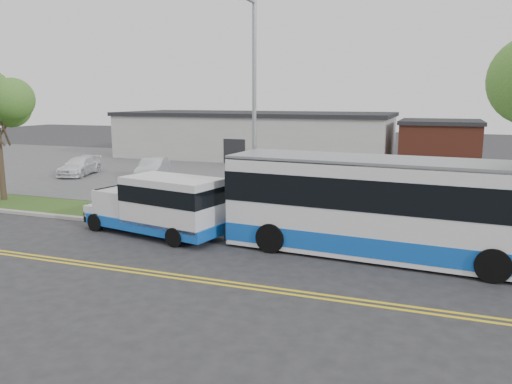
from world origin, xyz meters
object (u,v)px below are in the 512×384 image
at_px(streetlight_near, 254,108).
at_px(pedestrian, 151,190).
at_px(parked_car_a, 153,169).
at_px(parked_car_b, 80,166).
at_px(shuttle_bus, 161,204).
at_px(transit_bus, 402,209).

relative_size(streetlight_near, pedestrian, 4.96).
relative_size(pedestrian, parked_car_a, 0.43).
relative_size(parked_car_a, parked_car_b, 0.99).
height_order(streetlight_near, parked_car_a, streetlight_near).
distance_m(streetlight_near, pedestrian, 7.44).
xyz_separation_m(shuttle_bus, parked_car_a, (-7.91, 12.12, -0.51)).
relative_size(pedestrian, parked_car_b, 0.43).
height_order(transit_bus, parked_car_b, transit_bus).
xyz_separation_m(streetlight_near, transit_bus, (6.43, -2.17, -3.45)).
height_order(shuttle_bus, parked_car_b, shuttle_bus).
bearing_deg(parked_car_a, parked_car_b, 164.53).
distance_m(streetlight_near, parked_car_a, 15.24).
relative_size(streetlight_near, shuttle_bus, 1.41).
xyz_separation_m(pedestrian, parked_car_a, (-5.02, 8.27, -0.23)).
xyz_separation_m(transit_bus, parked_car_a, (-17.48, 11.71, -0.96)).
bearing_deg(parked_car_b, pedestrian, -49.78).
relative_size(shuttle_bus, transit_bus, 0.52).
height_order(shuttle_bus, pedestrian, shuttle_bus).
bearing_deg(parked_car_a, transit_bus, -51.39).
xyz_separation_m(streetlight_near, parked_car_a, (-11.05, 9.54, -4.41)).
bearing_deg(streetlight_near, parked_car_b, 151.42).
height_order(shuttle_bus, transit_bus, transit_bus).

